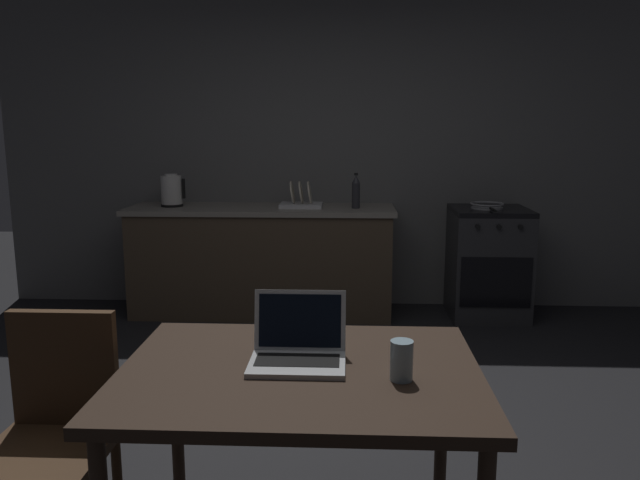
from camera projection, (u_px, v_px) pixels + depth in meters
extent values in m
plane|color=black|center=(332.00, 451.00, 3.00)|extent=(12.00, 12.00, 0.00)
cube|color=slate|center=(376.00, 150.00, 5.28)|extent=(6.40, 0.10, 2.67)
cube|color=#4C3D2D|center=(262.00, 263.00, 5.14)|extent=(2.10, 0.60, 0.85)
cube|color=gray|center=(261.00, 209.00, 5.06)|extent=(2.16, 0.64, 0.04)
cube|color=#2D2D30|center=(488.00, 265.00, 5.06)|extent=(0.60, 0.60, 0.85)
cube|color=black|center=(490.00, 211.00, 4.98)|extent=(0.60, 0.60, 0.04)
cube|color=black|center=(496.00, 282.00, 4.77)|extent=(0.54, 0.01, 0.39)
cylinder|color=black|center=(478.00, 227.00, 4.69)|extent=(0.04, 0.02, 0.04)
cylinder|color=black|center=(499.00, 227.00, 4.68)|extent=(0.04, 0.02, 0.04)
cylinder|color=black|center=(521.00, 227.00, 4.67)|extent=(0.04, 0.02, 0.04)
cube|color=#332319|center=(300.00, 373.00, 2.07)|extent=(1.20, 0.89, 0.04)
cylinder|color=#332319|center=(177.00, 421.00, 2.54)|extent=(0.05, 0.05, 0.71)
cylinder|color=#332319|center=(442.00, 427.00, 2.49)|extent=(0.05, 0.05, 0.71)
cube|color=#4C331E|center=(45.00, 453.00, 2.08)|extent=(0.40, 0.40, 0.04)
cube|color=#4C331E|center=(64.00, 368.00, 2.21)|extent=(0.38, 0.04, 0.42)
cube|color=silver|center=(297.00, 364.00, 2.07)|extent=(0.32, 0.22, 0.02)
cube|color=black|center=(297.00, 360.00, 2.08)|extent=(0.28, 0.12, 0.00)
cube|color=silver|center=(300.00, 320.00, 2.18)|extent=(0.32, 0.05, 0.21)
cube|color=black|center=(300.00, 321.00, 2.17)|extent=(0.29, 0.04, 0.18)
cylinder|color=black|center=(172.00, 205.00, 5.09)|extent=(0.18, 0.18, 0.02)
cylinder|color=silver|center=(172.00, 190.00, 5.06)|extent=(0.17, 0.17, 0.23)
cylinder|color=silver|center=(171.00, 175.00, 5.04)|extent=(0.10, 0.10, 0.02)
cube|color=black|center=(184.00, 189.00, 5.06)|extent=(0.02, 0.02, 0.16)
cylinder|color=#2D2D33|center=(356.00, 196.00, 4.95)|extent=(0.06, 0.06, 0.20)
cone|color=#2D2D33|center=(356.00, 179.00, 4.93)|extent=(0.06, 0.06, 0.06)
cylinder|color=black|center=(356.00, 174.00, 4.92)|extent=(0.03, 0.03, 0.02)
cylinder|color=gray|center=(487.00, 208.00, 4.95)|extent=(0.25, 0.25, 0.01)
torus|color=gray|center=(487.00, 204.00, 4.95)|extent=(0.26, 0.26, 0.02)
cylinder|color=black|center=(493.00, 210.00, 4.74)|extent=(0.02, 0.18, 0.02)
cylinder|color=#99B7C6|center=(402.00, 360.00, 1.96)|extent=(0.07, 0.07, 0.13)
cube|color=silver|center=(301.00, 205.00, 5.04)|extent=(0.34, 0.26, 0.03)
cylinder|color=beige|center=(292.00, 192.00, 5.02)|extent=(0.04, 0.18, 0.18)
cylinder|color=beige|center=(301.00, 192.00, 5.02)|extent=(0.04, 0.18, 0.18)
cylinder|color=beige|center=(310.00, 192.00, 5.02)|extent=(0.04, 0.18, 0.18)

